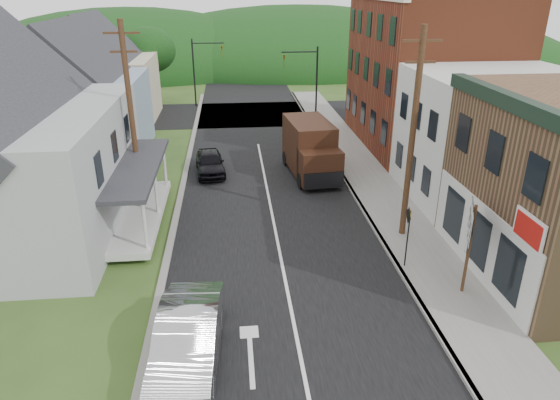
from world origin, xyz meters
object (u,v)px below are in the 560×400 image
object	(u,v)px
delivery_van	(311,149)
route_sign_cluster	(469,237)
warning_sign	(408,229)
silver_sedan	(188,340)
dark_sedan	(210,163)

from	to	relation	value
delivery_van	route_sign_cluster	xyz separation A→B (m)	(3.54, -12.75, 0.76)
warning_sign	delivery_van	bearing A→B (deg)	106.15
silver_sedan	dark_sedan	world-z (taller)	silver_sedan
warning_sign	route_sign_cluster	bearing A→B (deg)	-47.16
warning_sign	dark_sedan	bearing A→B (deg)	129.55
delivery_van	route_sign_cluster	bearing A→B (deg)	-80.21
dark_sedan	delivery_van	world-z (taller)	delivery_van
route_sign_cluster	warning_sign	world-z (taller)	route_sign_cluster
dark_sedan	delivery_van	xyz separation A→B (m)	(5.88, -0.85, 0.91)
delivery_van	warning_sign	bearing A→B (deg)	-84.92
dark_sedan	warning_sign	size ratio (longest dim) A/B	1.57
silver_sedan	delivery_van	bearing A→B (deg)	72.10
dark_sedan	warning_sign	bearing A→B (deg)	-61.55
silver_sedan	delivery_van	distance (m)	16.56
silver_sedan	dark_sedan	xyz separation A→B (m)	(0.15, 16.26, -0.16)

